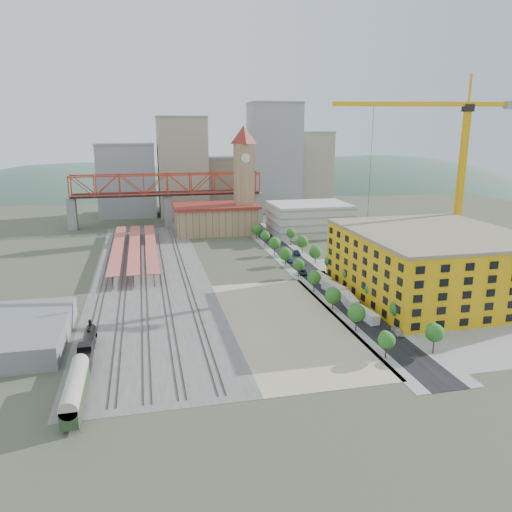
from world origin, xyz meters
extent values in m
plane|color=#474C38|center=(0.00, 0.00, 0.00)|extent=(400.00, 400.00, 0.00)
cube|color=#605E59|center=(-36.00, 17.50, 0.03)|extent=(36.00, 165.00, 0.06)
cube|color=tan|center=(-4.00, -31.50, 0.03)|extent=(28.00, 67.00, 0.06)
cube|color=black|center=(16.00, 15.00, 0.03)|extent=(12.00, 170.00, 0.06)
cube|color=gray|center=(10.50, 15.00, 0.02)|extent=(3.00, 170.00, 0.04)
cube|color=gray|center=(21.50, 15.00, 0.02)|extent=(3.00, 170.00, 0.04)
cube|color=gray|center=(45.00, -20.00, 0.03)|extent=(50.00, 90.00, 0.06)
cube|color=#382B23|center=(-50.72, 17.50, 0.15)|extent=(0.12, 160.00, 0.18)
cube|color=#382B23|center=(-49.28, 17.50, 0.15)|extent=(0.12, 160.00, 0.18)
cube|color=#382B23|center=(-44.72, 17.50, 0.15)|extent=(0.12, 160.00, 0.18)
cube|color=#382B23|center=(-43.28, 17.50, 0.15)|extent=(0.12, 160.00, 0.18)
cube|color=#382B23|center=(-38.72, 17.50, 0.15)|extent=(0.12, 160.00, 0.18)
cube|color=#382B23|center=(-37.28, 17.50, 0.15)|extent=(0.12, 160.00, 0.18)
cube|color=#382B23|center=(-32.72, 17.50, 0.15)|extent=(0.12, 160.00, 0.18)
cube|color=#382B23|center=(-31.28, 17.50, 0.15)|extent=(0.12, 160.00, 0.18)
cube|color=#382B23|center=(-25.72, 17.50, 0.15)|extent=(0.12, 160.00, 0.18)
cube|color=#382B23|center=(-24.28, 17.50, 0.15)|extent=(0.12, 160.00, 0.18)
cube|color=#D15A50|center=(-47.00, 45.00, 4.00)|extent=(4.00, 80.00, 0.25)
cylinder|color=black|center=(-47.00, 45.00, 2.00)|extent=(0.24, 0.24, 4.00)
cube|color=#D15A50|center=(-41.00, 45.00, 4.00)|extent=(4.00, 80.00, 0.25)
cylinder|color=black|center=(-41.00, 45.00, 2.00)|extent=(0.24, 0.24, 4.00)
cube|color=#D15A50|center=(-35.00, 45.00, 4.00)|extent=(4.00, 80.00, 0.25)
cylinder|color=black|center=(-35.00, 45.00, 2.00)|extent=(0.24, 0.24, 4.00)
cube|color=tan|center=(-5.00, 82.00, 6.00)|extent=(36.00, 22.00, 12.00)
cube|color=maroon|center=(-5.00, 82.00, 12.50)|extent=(38.00, 24.00, 1.20)
cube|color=tan|center=(8.00, 80.00, 20.00)|extent=(8.00, 8.00, 40.00)
pyramid|color=maroon|center=(8.00, 80.00, 48.00)|extent=(12.00, 12.00, 8.00)
cylinder|color=white|center=(8.00, 75.90, 34.00)|extent=(4.00, 0.30, 4.00)
cube|color=silver|center=(36.00, 70.00, 7.00)|extent=(34.00, 26.00, 14.00)
cube|color=gray|center=(-70.00, 105.00, 7.50)|extent=(4.00, 6.00, 15.00)
cube|color=gray|center=(20.00, 105.00, 7.50)|extent=(4.00, 6.00, 15.00)
cube|color=gray|center=(-25.00, 105.00, 7.50)|extent=(4.00, 6.00, 15.00)
cube|color=black|center=(-25.00, 105.00, 15.50)|extent=(90.00, 9.00, 1.00)
cube|color=yellow|center=(42.00, -20.00, 9.00)|extent=(44.00, 50.00, 18.00)
cube|color=gray|center=(42.00, -20.00, 18.40)|extent=(44.60, 50.60, 0.80)
cube|color=gray|center=(-66.00, -30.00, 2.50)|extent=(22.00, 32.00, 5.00)
cube|color=#9EA0A3|center=(-45.00, 140.00, 19.00)|extent=(30.00, 25.00, 38.00)
cube|color=#B2A58C|center=(-15.00, 135.00, 26.00)|extent=(26.00, 22.00, 52.00)
cube|color=gray|center=(12.00, 150.00, 15.00)|extent=(24.00, 24.00, 30.00)
cube|color=#9EA0A3|center=(38.00, 140.00, 30.00)|extent=(28.00, 22.00, 60.00)
cube|color=#B2A58C|center=(62.00, 145.00, 22.00)|extent=(22.00, 20.00, 44.00)
cube|color=brown|center=(-2.00, 160.00, 13.00)|extent=(20.00, 20.00, 26.00)
ellipsoid|color=#4C6B59|center=(-80.00, 260.00, -68.00)|extent=(396.00, 216.00, 180.00)
ellipsoid|color=#4C6B59|center=(40.00, 260.00, -92.00)|extent=(484.00, 264.00, 220.00)
ellipsoid|color=#4C6B59|center=(160.00, 260.00, -70.00)|extent=(418.00, 228.00, 190.00)
cylinder|color=black|center=(-50.00, -36.88, 2.39)|extent=(2.49, 11.96, 2.49)
cube|color=black|center=(-50.00, -43.35, 2.59)|extent=(2.79, 2.99, 3.19)
cylinder|color=black|center=(-50.00, -31.89, 4.19)|extent=(0.70, 0.70, 1.59)
sphere|color=black|center=(-50.00, -34.88, 3.69)|extent=(1.00, 1.00, 1.00)
cone|color=black|center=(-50.00, -30.10, 0.90)|extent=(2.59, 1.59, 2.59)
cube|color=black|center=(-50.00, -47.84, 1.99)|extent=(2.79, 5.98, 2.79)
cube|color=#27381F|center=(-50.00, -59.88, 2.39)|extent=(2.89, 17.94, 3.19)
cylinder|color=#ADA899|center=(-50.00, -59.88, 4.09)|extent=(3.09, 17.94, 3.09)
cube|color=#F2AA0F|center=(65.76, 4.50, 25.85)|extent=(1.84, 1.84, 51.70)
cube|color=black|center=(65.76, 4.50, 52.85)|extent=(2.87, 2.87, 2.30)
cube|color=#F2AA0F|center=(44.23, 8.11, 54.00)|extent=(43.28, 8.57, 1.38)
cube|color=#F2AA0F|center=(72.56, 3.37, 54.00)|extent=(13.82, 3.64, 1.38)
cube|color=gray|center=(79.36, 2.23, 53.77)|extent=(3.87, 3.40, 2.30)
cube|color=#F2AA0F|center=(65.76, 4.50, 58.59)|extent=(0.57, 0.57, 9.19)
cube|color=silver|center=(16.00, -33.70, 1.25)|extent=(3.33, 9.33, 2.50)
cube|color=silver|center=(16.00, -22.83, 1.37)|extent=(3.74, 10.24, 2.74)
cube|color=silver|center=(16.00, -12.04, 1.37)|extent=(4.59, 10.33, 2.74)
cube|color=silver|center=(16.00, -1.49, 1.25)|extent=(3.18, 9.29, 2.49)
imported|color=silver|center=(13.00, -33.46, 0.71)|extent=(2.06, 4.33, 1.43)
imported|color=#9F9FA5|center=(13.00, -16.48, 0.66)|extent=(1.83, 4.14, 1.32)
imported|color=black|center=(13.00, 7.79, 0.74)|extent=(3.32, 5.64, 1.47)
imported|color=navy|center=(13.00, 23.43, 0.67)|extent=(2.28, 4.76, 1.34)
imported|color=#B9B9B9|center=(19.00, -44.14, 0.78)|extent=(2.48, 4.78, 1.55)
imported|color=gray|center=(19.00, -11.66, 0.69)|extent=(1.97, 4.36, 1.39)
imported|color=black|center=(19.00, 5.37, 0.67)|extent=(2.84, 5.05, 1.33)
imported|color=navy|center=(19.00, 33.46, 0.77)|extent=(2.97, 5.59, 1.54)
camera|label=1|loc=(-36.86, -141.84, 46.34)|focal=35.00mm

